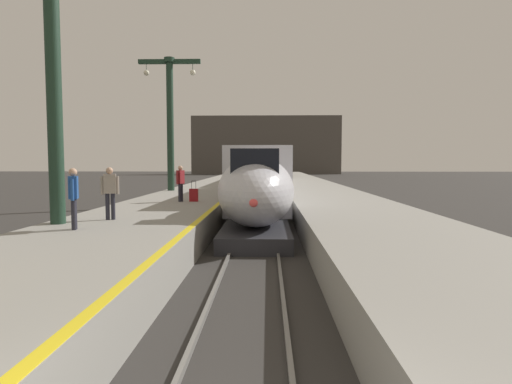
{
  "coord_description": "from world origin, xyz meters",
  "views": [
    {
      "loc": [
        0.43,
        -2.5,
        2.91
      ],
      "look_at": [
        -0.01,
        13.38,
        1.8
      ],
      "focal_mm": 30.26,
      "sensor_mm": 36.0,
      "label": 1
    }
  ],
  "objects_px": {
    "station_column_far": "(170,111)",
    "passenger_mid_platform": "(74,194)",
    "rolling_suitcase": "(194,195)",
    "passenger_far_waiting": "(110,189)",
    "passenger_near_edge": "(180,181)",
    "station_column_mid": "(52,30)",
    "highspeed_train_main": "(262,176)"
  },
  "relations": [
    {
      "from": "station_column_mid",
      "to": "passenger_mid_platform",
      "type": "height_order",
      "value": "station_column_mid"
    },
    {
      "from": "station_column_mid",
      "to": "passenger_near_edge",
      "type": "xyz_separation_m",
      "value": [
        2.24,
        7.33,
        -4.74
      ]
    },
    {
      "from": "station_column_mid",
      "to": "passenger_mid_platform",
      "type": "relative_size",
      "value": 5.66
    },
    {
      "from": "passenger_near_edge",
      "to": "rolling_suitcase",
      "type": "bearing_deg",
      "value": 9.26
    },
    {
      "from": "station_column_mid",
      "to": "passenger_far_waiting",
      "type": "relative_size",
      "value": 5.66
    },
    {
      "from": "station_column_far",
      "to": "passenger_far_waiting",
      "type": "height_order",
      "value": "station_column_far"
    },
    {
      "from": "passenger_far_waiting",
      "to": "rolling_suitcase",
      "type": "height_order",
      "value": "passenger_far_waiting"
    },
    {
      "from": "highspeed_train_main",
      "to": "passenger_near_edge",
      "type": "bearing_deg",
      "value": -108.33
    },
    {
      "from": "passenger_mid_platform",
      "to": "passenger_far_waiting",
      "type": "bearing_deg",
      "value": 82.84
    },
    {
      "from": "station_column_mid",
      "to": "passenger_mid_platform",
      "type": "bearing_deg",
      "value": -47.83
    },
    {
      "from": "passenger_mid_platform",
      "to": "passenger_far_waiting",
      "type": "distance_m",
      "value": 2.05
    },
    {
      "from": "station_column_far",
      "to": "rolling_suitcase",
      "type": "distance_m",
      "value": 9.64
    },
    {
      "from": "rolling_suitcase",
      "to": "station_column_far",
      "type": "bearing_deg",
      "value": 109.97
    },
    {
      "from": "station_column_far",
      "to": "passenger_far_waiting",
      "type": "distance_m",
      "value": 14.96
    },
    {
      "from": "passenger_far_waiting",
      "to": "rolling_suitcase",
      "type": "xyz_separation_m",
      "value": [
        1.58,
        6.5,
        -0.69
      ]
    },
    {
      "from": "passenger_far_waiting",
      "to": "rolling_suitcase",
      "type": "bearing_deg",
      "value": 76.32
    },
    {
      "from": "highspeed_train_main",
      "to": "passenger_far_waiting",
      "type": "height_order",
      "value": "highspeed_train_main"
    },
    {
      "from": "passenger_near_edge",
      "to": "rolling_suitcase",
      "type": "xyz_separation_m",
      "value": [
        0.6,
        0.1,
        -0.69
      ]
    },
    {
      "from": "highspeed_train_main",
      "to": "passenger_mid_platform",
      "type": "xyz_separation_m",
      "value": [
        -4.9,
        -19.5,
        0.11
      ]
    },
    {
      "from": "highspeed_train_main",
      "to": "passenger_mid_platform",
      "type": "relative_size",
      "value": 22.18
    },
    {
      "from": "passenger_far_waiting",
      "to": "passenger_mid_platform",
      "type": "bearing_deg",
      "value": -97.16
    },
    {
      "from": "station_column_mid",
      "to": "passenger_mid_platform",
      "type": "distance_m",
      "value": 4.96
    },
    {
      "from": "station_column_far",
      "to": "passenger_mid_platform",
      "type": "xyz_separation_m",
      "value": [
        1.0,
        -16.35,
        -4.19
      ]
    },
    {
      "from": "passenger_mid_platform",
      "to": "rolling_suitcase",
      "type": "bearing_deg",
      "value": 77.85
    },
    {
      "from": "highspeed_train_main",
      "to": "rolling_suitcase",
      "type": "distance_m",
      "value": 11.4
    },
    {
      "from": "station_column_mid",
      "to": "rolling_suitcase",
      "type": "distance_m",
      "value": 9.62
    },
    {
      "from": "passenger_near_edge",
      "to": "passenger_mid_platform",
      "type": "height_order",
      "value": "same"
    },
    {
      "from": "station_column_far",
      "to": "rolling_suitcase",
      "type": "relative_size",
      "value": 8.7
    },
    {
      "from": "passenger_near_edge",
      "to": "station_column_mid",
      "type": "bearing_deg",
      "value": -106.96
    },
    {
      "from": "station_column_far",
      "to": "passenger_mid_platform",
      "type": "distance_m",
      "value": 16.91
    },
    {
      "from": "highspeed_train_main",
      "to": "passenger_far_waiting",
      "type": "distance_m",
      "value": 18.07
    },
    {
      "from": "rolling_suitcase",
      "to": "highspeed_train_main",
      "type": "bearing_deg",
      "value": 74.39
    }
  ]
}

